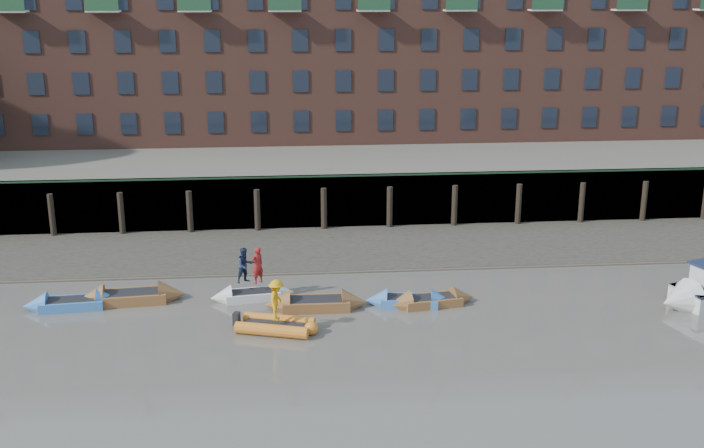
{
  "coord_description": "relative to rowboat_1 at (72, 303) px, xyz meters",
  "views": [
    {
      "loc": [
        -0.49,
        -26.06,
        14.43
      ],
      "look_at": [
        2.85,
        12.0,
        3.2
      ],
      "focal_mm": 42.0,
      "sensor_mm": 36.0,
      "label": 1
    }
  ],
  "objects": [
    {
      "name": "ground",
      "position": [
        10.26,
        -10.27,
        -0.23
      ],
      "size": [
        220.0,
        220.0,
        0.0
      ],
      "primitive_type": "plane",
      "color": "#5E5951",
      "rests_on": "ground"
    },
    {
      "name": "foreshore",
      "position": [
        10.26,
        7.73,
        -0.23
      ],
      "size": [
        110.0,
        8.0,
        0.5
      ],
      "primitive_type": "cube",
      "color": "#3D382F",
      "rests_on": "ground"
    },
    {
      "name": "mud_band",
      "position": [
        10.26,
        4.33,
        -0.23
      ],
      "size": [
        110.0,
        1.6,
        0.1
      ],
      "primitive_type": "cube",
      "color": "#4C4336",
      "rests_on": "ground"
    },
    {
      "name": "river_wall",
      "position": [
        10.26,
        12.11,
        1.37
      ],
      "size": [
        110.0,
        1.23,
        3.3
      ],
      "color": "#2D2A26",
      "rests_on": "ground"
    },
    {
      "name": "bank_terrace",
      "position": [
        10.26,
        25.73,
        1.37
      ],
      "size": [
        110.0,
        28.0,
        3.2
      ],
      "primitive_type": "cube",
      "color": "#5E594D",
      "rests_on": "ground"
    },
    {
      "name": "apartment_terrace",
      "position": [
        10.26,
        26.73,
        12.6
      ],
      "size": [
        80.6,
        15.56,
        20.98
      ],
      "color": "brown",
      "rests_on": "bank_terrace"
    },
    {
      "name": "rowboat_1",
      "position": [
        0.0,
        0.0,
        0.0
      ],
      "size": [
        4.49,
        1.68,
        1.28
      ],
      "rotation": [
        0.0,
        0.0,
        0.09
      ],
      "color": "#3A70B8",
      "rests_on": "ground"
    },
    {
      "name": "rowboat_2",
      "position": [
        2.61,
        0.51,
        0.03
      ],
      "size": [
        5.09,
        1.91,
        1.44
      ],
      "rotation": [
        0.0,
        0.0,
        0.09
      ],
      "color": "brown",
      "rests_on": "ground"
    },
    {
      "name": "rowboat_3",
      "position": [
        8.25,
        0.39,
        -0.02
      ],
      "size": [
        4.09,
        1.67,
        1.15
      ],
      "rotation": [
        0.0,
        0.0,
        0.13
      ],
      "color": "silver",
      "rests_on": "ground"
    },
    {
      "name": "rowboat_4",
      "position": [
        11.19,
        -1.07,
        0.02
      ],
      "size": [
        4.79,
        1.43,
        1.38
      ],
      "rotation": [
        0.0,
        0.0,
        -0.01
      ],
      "color": "brown",
      "rests_on": "ground"
    },
    {
      "name": "rowboat_5",
      "position": [
        15.53,
        -1.03,
        -0.02
      ],
      "size": [
        4.22,
        1.73,
        1.19
      ],
      "rotation": [
        0.0,
        0.0,
        -0.13
      ],
      "color": "#3A70B8",
      "rests_on": "ground"
    },
    {
      "name": "rowboat_6",
      "position": [
        16.57,
        -1.1,
        -0.01
      ],
      "size": [
        4.33,
        1.87,
        1.22
      ],
      "rotation": [
        0.0,
        0.0,
        0.16
      ],
      "color": "brown",
      "rests_on": "ground"
    },
    {
      "name": "rib_tender",
      "position": [
        9.48,
        -3.47,
        0.04
      ],
      "size": [
        3.58,
        2.5,
        0.6
      ],
      "rotation": [
        0.0,
        0.0,
        -0.3
      ],
      "color": "orange",
      "rests_on": "ground"
    },
    {
      "name": "person_rower_a",
      "position": [
        8.52,
        0.47,
        1.44
      ],
      "size": [
        0.77,
        0.74,
        1.78
      ],
      "primitive_type": "imported",
      "rotation": [
        0.0,
        0.0,
        3.83
      ],
      "color": "maroon",
      "rests_on": "rowboat_3"
    },
    {
      "name": "person_rower_b",
      "position": [
        7.93,
        0.62,
        1.41
      ],
      "size": [
        1.05,
        0.98,
        1.71
      ],
      "primitive_type": "imported",
      "rotation": [
        0.0,
        0.0,
        0.54
      ],
      "color": "#19233F",
      "rests_on": "rowboat_3"
    },
    {
      "name": "person_rib_crew",
      "position": [
        9.42,
        -3.53,
        1.24
      ],
      "size": [
        0.9,
        1.28,
        1.8
      ],
      "primitive_type": "imported",
      "rotation": [
        0.0,
        0.0,
        1.35
      ],
      "color": "orange",
      "rests_on": "rib_tender"
    }
  ]
}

